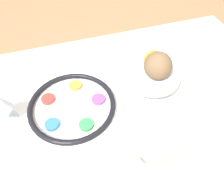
% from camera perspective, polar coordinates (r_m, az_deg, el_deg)
% --- Properties ---
extents(dining_table, '(1.52, 1.01, 0.77)m').
position_cam_1_polar(dining_table, '(1.12, -0.10, -18.91)').
color(dining_table, white).
rests_on(dining_table, ground_plane).
extents(seder_plate, '(0.32, 0.32, 0.03)m').
position_cam_1_polar(seder_plate, '(0.82, -10.35, -3.90)').
color(seder_plate, white).
rests_on(seder_plate, dining_table).
extents(fruit_stand, '(0.22, 0.22, 0.10)m').
position_cam_1_polar(fruit_stand, '(0.84, 10.11, 4.38)').
color(fruit_stand, silver).
rests_on(fruit_stand, dining_table).
extents(orange_fruit, '(0.07, 0.07, 0.07)m').
position_cam_1_polar(orange_fruit, '(0.80, 10.89, 7.80)').
color(orange_fruit, orange).
rests_on(orange_fruit, fruit_stand).
extents(coconut, '(0.10, 0.10, 0.10)m').
position_cam_1_polar(coconut, '(0.77, 11.92, 6.51)').
color(coconut, brown).
rests_on(coconut, fruit_stand).
extents(bread_plate, '(0.15, 0.15, 0.02)m').
position_cam_1_polar(bread_plate, '(0.74, 12.22, -13.47)').
color(bread_plate, beige).
rests_on(bread_plate, dining_table).
extents(napkin_roll, '(0.18, 0.07, 0.04)m').
position_cam_1_polar(napkin_roll, '(0.67, 0.98, -22.03)').
color(napkin_roll, white).
rests_on(napkin_roll, dining_table).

